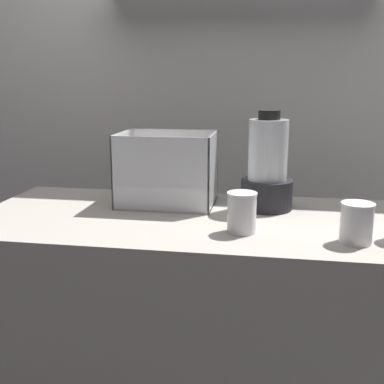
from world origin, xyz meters
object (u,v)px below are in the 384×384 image
blender_pitcher (267,170)px  juice_cup_beet_left (356,225)px  juice_cup_beet_far_left (242,215)px  carrot_display_bin (169,182)px

blender_pitcher → juice_cup_beet_left: bearing=-52.2°
juice_cup_beet_left → juice_cup_beet_far_left: bearing=172.5°
blender_pitcher → carrot_display_bin: bearing=178.6°
carrot_display_bin → juice_cup_beet_far_left: bearing=-45.9°
carrot_display_bin → juice_cup_beet_left: bearing=-28.9°
carrot_display_bin → juice_cup_beet_far_left: 0.39m
carrot_display_bin → blender_pitcher: (0.34, -0.01, 0.05)m
carrot_display_bin → juice_cup_beet_far_left: (0.27, -0.28, -0.03)m
juice_cup_beet_far_left → juice_cup_beet_left: bearing=-7.5°
carrot_display_bin → blender_pitcher: 0.34m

